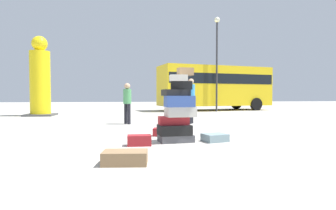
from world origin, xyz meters
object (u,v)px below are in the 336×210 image
at_px(suitcase_maroon_foreground_far, 166,132).
at_px(suitcase_maroon_behind_tower, 139,140).
at_px(person_bearded_onlooker, 191,97).
at_px(parked_bus, 215,85).
at_px(suitcase_brown_right_side, 125,158).
at_px(suitcase_tower, 177,113).
at_px(person_tourist_with_camera, 127,100).
at_px(suitcase_slate_foreground_near, 215,138).
at_px(yellow_dummy_statue, 40,80).
at_px(lamp_post, 217,50).

height_order(suitcase_maroon_foreground_far, suitcase_maroon_behind_tower, suitcase_maroon_behind_tower).
height_order(person_bearded_onlooker, parked_bus, parked_bus).
height_order(suitcase_brown_right_side, parked_bus, parked_bus).
height_order(suitcase_tower, person_tourist_with_camera, suitcase_tower).
xyz_separation_m(suitcase_slate_foreground_near, person_bearded_onlooker, (0.35, 3.98, 0.93)).
bearing_deg(parked_bus, person_bearded_onlooker, -124.43).
xyz_separation_m(suitcase_tower, person_tourist_with_camera, (-1.17, 4.09, 0.25)).
bearing_deg(suitcase_slate_foreground_near, yellow_dummy_statue, 111.16).
bearing_deg(suitcase_tower, suitcase_maroon_behind_tower, -158.65).
bearing_deg(person_bearded_onlooker, person_tourist_with_camera, -63.05).
xyz_separation_m(parked_bus, lamp_post, (-0.41, -1.62, 2.25)).
xyz_separation_m(yellow_dummy_statue, parked_bus, (10.87, 3.94, -0.04)).
xyz_separation_m(suitcase_tower, parked_bus, (5.09, 12.92, 1.17)).
bearing_deg(parked_bus, suitcase_slate_foreground_near, -119.17).
xyz_separation_m(suitcase_maroon_behind_tower, person_tourist_with_camera, (-0.29, 4.44, 0.80)).
xyz_separation_m(suitcase_tower, suitcase_maroon_foreground_far, (-0.15, 0.91, -0.56)).
height_order(suitcase_maroon_behind_tower, parked_bus, parked_bus).
height_order(suitcase_maroon_behind_tower, person_bearded_onlooker, person_bearded_onlooker).
height_order(suitcase_slate_foreground_near, yellow_dummy_statue, yellow_dummy_statue).
height_order(suitcase_slate_foreground_near, suitcase_maroon_foreground_far, suitcase_maroon_foreground_far).
bearing_deg(suitcase_brown_right_side, suitcase_maroon_foreground_far, 76.52).
relative_size(yellow_dummy_statue, lamp_post, 0.67).
bearing_deg(suitcase_brown_right_side, person_tourist_with_camera, 96.48).
distance_m(parked_bus, lamp_post, 2.80).
relative_size(suitcase_tower, suitcase_maroon_foreground_far, 2.65).
xyz_separation_m(person_bearded_onlooker, person_tourist_with_camera, (-2.39, 0.19, -0.11)).
relative_size(suitcase_maroon_behind_tower, parked_bus, 0.06).
distance_m(yellow_dummy_statue, parked_bus, 11.56).
relative_size(suitcase_maroon_foreground_far, yellow_dummy_statue, 0.15).
relative_size(person_tourist_with_camera, parked_bus, 0.18).
height_order(person_bearded_onlooker, yellow_dummy_statue, yellow_dummy_statue).
bearing_deg(lamp_post, suitcase_brown_right_side, -113.88).
height_order(suitcase_brown_right_side, suitcase_maroon_behind_tower, suitcase_maroon_behind_tower).
bearing_deg(person_bearded_onlooker, yellow_dummy_statue, -94.53).
bearing_deg(suitcase_maroon_foreground_far, parked_bus, 81.25).
bearing_deg(suitcase_slate_foreground_near, suitcase_tower, 160.06).
relative_size(person_bearded_onlooker, parked_bus, 0.20).
bearing_deg(suitcase_maroon_behind_tower, suitcase_maroon_foreground_far, 60.28).
relative_size(suitcase_slate_foreground_near, suitcase_maroon_behind_tower, 1.06).
xyz_separation_m(suitcase_slate_foreground_near, suitcase_maroon_behind_tower, (-1.76, -0.27, 0.02)).
bearing_deg(yellow_dummy_statue, person_tourist_with_camera, -46.72).
bearing_deg(suitcase_slate_foreground_near, suitcase_maroon_foreground_far, 120.90).
height_order(suitcase_brown_right_side, person_bearded_onlooker, person_bearded_onlooker).
xyz_separation_m(suitcase_maroon_behind_tower, lamp_post, (5.57, 11.65, 3.97)).
xyz_separation_m(suitcase_brown_right_side, suitcase_maroon_behind_tower, (0.27, 1.54, 0.01)).
height_order(parked_bus, lamp_post, lamp_post).
bearing_deg(suitcase_maroon_foreground_far, suitcase_slate_foreground_near, -29.15).
bearing_deg(lamp_post, suitcase_slate_foreground_near, -108.52).
xyz_separation_m(suitcase_maroon_behind_tower, parked_bus, (5.97, 13.27, 1.72)).
height_order(suitcase_maroon_behind_tower, lamp_post, lamp_post).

